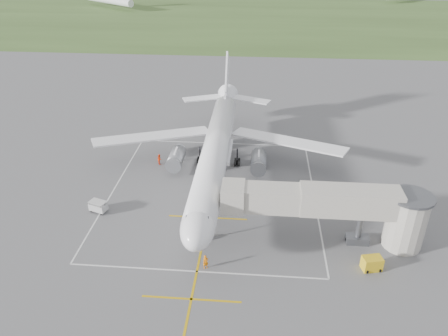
# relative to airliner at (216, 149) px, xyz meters

# --- Properties ---
(ground) EXTENTS (700.00, 700.00, 0.00)m
(ground) POSITION_rel_airliner_xyz_m (0.00, -0.75, -4.39)
(ground) COLOR #575759
(ground) RESTS_ON ground
(grass_strip) EXTENTS (700.00, 120.00, 0.02)m
(grass_strip) POSITION_rel_airliner_xyz_m (0.00, 129.25, -4.38)
(grass_strip) COLOR #375023
(grass_strip) RESTS_ON ground
(apron_markings) EXTENTS (28.20, 60.00, 0.01)m
(apron_markings) POSITION_rel_airliner_xyz_m (0.00, -6.57, -4.38)
(apron_markings) COLOR #C3980B
(apron_markings) RESTS_ON ground
(airliner) EXTENTS (38.93, 46.75, 13.52)m
(airliner) POSITION_rel_airliner_xyz_m (0.00, 0.00, 0.00)
(airliner) COLOR white
(airliner) RESTS_ON ground
(jet_bridge) EXTENTS (23.40, 5.00, 7.20)m
(jet_bridge) POSITION_rel_airliner_xyz_m (15.72, -14.25, 0.35)
(jet_bridge) COLOR #9D9A8D
(jet_bridge) RESTS_ON ground
(gpu_unit) EXTENTS (2.29, 1.83, 1.54)m
(gpu_unit) POSITION_rel_airliner_xyz_m (18.70, -18.76, -3.63)
(gpu_unit) COLOR gold
(gpu_unit) RESTS_ON ground
(baggage_cart) EXTENTS (2.49, 1.95, 1.52)m
(baggage_cart) POSITION_rel_airliner_xyz_m (-14.26, -10.57, -3.61)
(baggage_cart) COLOR #BCBCBC
(baggage_cart) RESTS_ON ground
(ramp_worker_nose) EXTENTS (0.72, 0.61, 1.66)m
(ramp_worker_nose) POSITION_rel_airliner_xyz_m (0.88, -20.10, -3.56)
(ramp_worker_nose) COLOR orange
(ramp_worker_nose) RESTS_ON ground
(ramp_worker_wing) EXTENTS (0.91, 1.00, 1.66)m
(ramp_worker_wing) POSITION_rel_airliner_xyz_m (-9.16, 3.01, -3.56)
(ramp_worker_wing) COLOR #FF3808
(ramp_worker_wing) RESTS_ON ground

